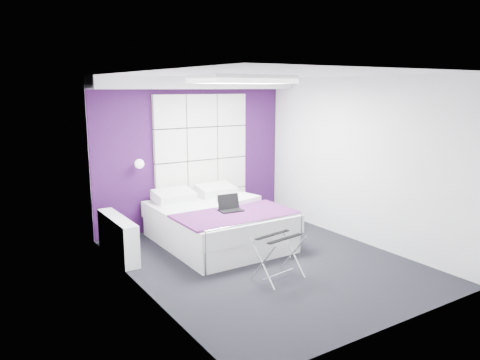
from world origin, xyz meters
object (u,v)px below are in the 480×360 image
object	(u,v)px
nightstand	(169,202)
radiator	(118,237)
laptop	(229,207)
luggage_rack	(278,258)
bed	(217,223)
wall_lamp	(139,163)

from	to	relation	value
nightstand	radiator	bearing A→B (deg)	-147.59
laptop	luggage_rack	bearing A→B (deg)	-86.77
bed	radiator	bearing A→B (deg)	171.59
bed	nightstand	bearing A→B (deg)	112.82
radiator	laptop	world-z (taller)	laptop
bed	luggage_rack	distance (m)	1.66
radiator	laptop	xyz separation A→B (m)	(1.55, -0.56, 0.36)
wall_lamp	bed	distance (m)	1.61
laptop	radiator	bearing A→B (deg)	166.36
wall_lamp	radiator	bearing A→B (deg)	-130.10
laptop	wall_lamp	bearing A→B (deg)	130.79
wall_lamp	nightstand	size ratio (longest dim) A/B	0.36
nightstand	laptop	xyz separation A→B (m)	(0.41, -1.28, 0.15)
wall_lamp	nightstand	world-z (taller)	wall_lamp
wall_lamp	luggage_rack	size ratio (longest dim) A/B	0.26
nightstand	luggage_rack	world-z (taller)	luggage_rack
nightstand	bed	bearing A→B (deg)	-67.18
radiator	laptop	size ratio (longest dim) A/B	3.52
nightstand	luggage_rack	distance (m)	2.64
luggage_rack	laptop	distance (m)	1.38
bed	laptop	size ratio (longest dim) A/B	6.28
radiator	luggage_rack	bearing A→B (deg)	-52.02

